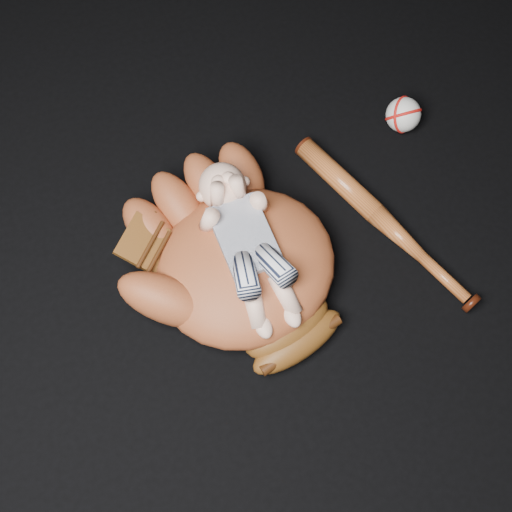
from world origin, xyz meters
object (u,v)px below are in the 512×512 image
Objects in this scene: newborn_baby at (250,248)px; baseball_bat at (385,222)px; baseball_glove at (245,262)px; baseball at (403,115)px.

newborn_baby is 0.32m from baseball_bat.
baseball_bat is (0.31, -0.00, -0.06)m from baseball_glove.
newborn_baby is at bearing -154.45° from baseball.
baseball_bat is (0.30, -0.00, -0.11)m from newborn_baby.
baseball_glove is 6.53× the size of baseball.
baseball_glove is at bearing 179.90° from baseball_bat.
newborn_baby is at bearing 179.29° from baseball_bat.
baseball_glove is at bearing -154.67° from baseball.
baseball_glove is 1.45× the size of newborn_baby.
newborn_baby reaches higher than baseball.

